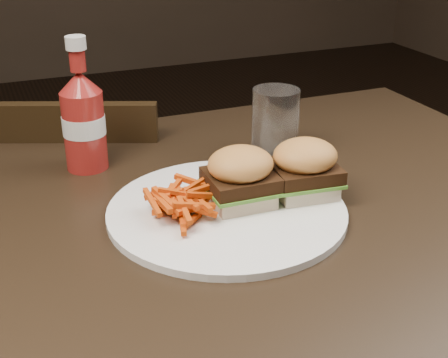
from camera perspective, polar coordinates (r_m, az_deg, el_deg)
name	(u,v)px	position (r m, az deg, el deg)	size (l,w,h in m)	color
dining_table	(197,225)	(0.88, -2.46, -4.21)	(1.20, 0.80, 0.04)	black
chair_far	(94,246)	(1.44, -11.79, -6.03)	(0.36, 0.36, 0.03)	black
plate	(227,211)	(0.86, 0.25, -2.97)	(0.33, 0.33, 0.01)	white
sandwich_half_a	(240,196)	(0.87, 1.49, -1.56)	(0.08, 0.08, 0.02)	beige
sandwich_half_b	(303,187)	(0.90, 7.27, -0.71)	(0.08, 0.08, 0.02)	#F8E2C4
fries_pile	(184,199)	(0.84, -3.70, -1.83)	(0.09, 0.09, 0.04)	#B93C10
ketchup_bottle	(85,133)	(1.01, -12.62, 4.16)	(0.07, 0.07, 0.13)	maroon
tumbler	(275,125)	(1.04, 4.71, 4.94)	(0.08, 0.08, 0.12)	white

